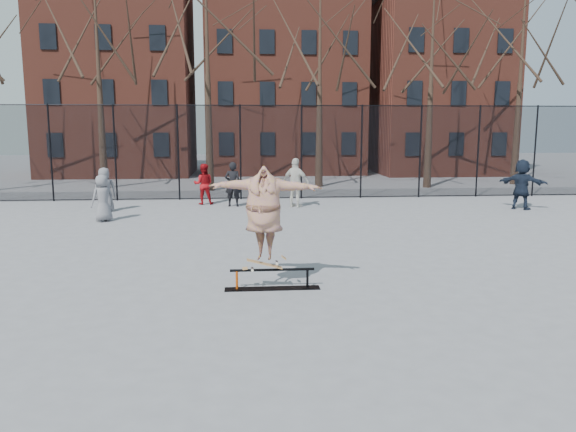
{
  "coord_description": "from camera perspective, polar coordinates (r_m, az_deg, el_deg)",
  "views": [
    {
      "loc": [
        -1.38,
        -10.95,
        3.16
      ],
      "look_at": [
        -0.34,
        1.5,
        1.12
      ],
      "focal_mm": 35.0,
      "sensor_mm": 36.0,
      "label": 1
    }
  ],
  "objects": [
    {
      "name": "bystander_grey",
      "position": [
        19.4,
        -18.31,
        1.74
      ],
      "size": [
        0.9,
        0.86,
        1.55
      ],
      "primitive_type": "imported",
      "rotation": [
        0.0,
        0.0,
        3.82
      ],
      "color": "slate",
      "rests_on": "ground"
    },
    {
      "name": "bystander_extra",
      "position": [
        21.57,
        -18.12,
        2.56
      ],
      "size": [
        0.94,
        0.8,
        1.63
      ],
      "primitive_type": "imported",
      "rotation": [
        0.0,
        0.0,
        3.56
      ],
      "color": "slate",
      "rests_on": "ground"
    },
    {
      "name": "tree_row",
      "position": [
        28.43,
        -2.58,
        17.75
      ],
      "size": [
        33.66,
        7.46,
        10.67
      ],
      "color": "black",
      "rests_on": "ground"
    },
    {
      "name": "fence",
      "position": [
        24.01,
        -1.53,
        6.63
      ],
      "size": [
        34.03,
        0.07,
        4.0
      ],
      "color": "black",
      "rests_on": "ground"
    },
    {
      "name": "skate_rail",
      "position": [
        10.98,
        -1.6,
        -6.61
      ],
      "size": [
        1.85,
        0.28,
        0.41
      ],
      "color": "black",
      "rests_on": "ground"
    },
    {
      "name": "bystander_black",
      "position": [
        21.93,
        -5.62,
        3.23
      ],
      "size": [
        0.69,
        0.51,
        1.74
      ],
      "primitive_type": "imported",
      "rotation": [
        0.0,
        0.0,
        2.99
      ],
      "color": "black",
      "rests_on": "ground"
    },
    {
      "name": "ground",
      "position": [
        11.48,
        2.33,
        -6.72
      ],
      "size": [
        100.0,
        100.0,
        0.0
      ],
      "primitive_type": "plane",
      "color": "slate"
    },
    {
      "name": "bystander_white",
      "position": [
        21.61,
        0.79,
        3.4
      ],
      "size": [
        1.19,
        0.97,
        1.9
      ],
      "primitive_type": "imported",
      "rotation": [
        0.0,
        0.0,
        2.6
      ],
      "color": "beige",
      "rests_on": "ground"
    },
    {
      "name": "bystander_red",
      "position": [
        22.67,
        -8.57,
        3.22
      ],
      "size": [
        0.79,
        0.62,
        1.62
      ],
      "primitive_type": "imported",
      "rotation": [
        0.0,
        0.0,
        3.14
      ],
      "color": "maroon",
      "rests_on": "ground"
    },
    {
      "name": "skateboard",
      "position": [
        10.89,
        -2.4,
        -5.14
      ],
      "size": [
        0.76,
        0.18,
        0.09
      ],
      "primitive_type": null,
      "color": "#A37441",
      "rests_on": "skate_rail"
    },
    {
      "name": "skater",
      "position": [
        10.7,
        -2.44,
        -0.24
      ],
      "size": [
        2.28,
        1.07,
        1.79
      ],
      "primitive_type": "imported",
      "rotation": [
        0.0,
        0.0,
        -0.22
      ],
      "color": "#4E3B94",
      "rests_on": "skateboard"
    },
    {
      "name": "rowhouses",
      "position": [
        37.12,
        -1.57,
        13.76
      ],
      "size": [
        29.0,
        7.0,
        13.0
      ],
      "color": "brown",
      "rests_on": "ground"
    },
    {
      "name": "bystander_navy",
      "position": [
        22.83,
        22.66,
        2.99
      ],
      "size": [
        1.67,
        1.59,
        1.89
      ],
      "primitive_type": "imported",
      "rotation": [
        0.0,
        0.0,
        2.4
      ],
      "color": "#182030",
      "rests_on": "ground"
    }
  ]
}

